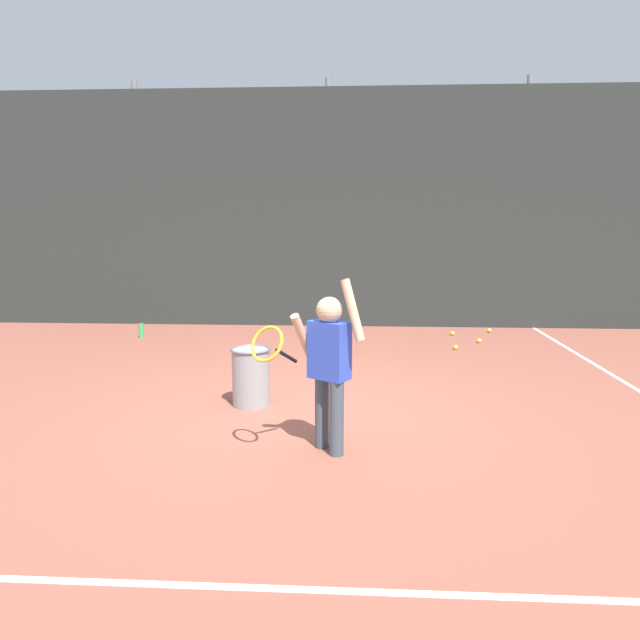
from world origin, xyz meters
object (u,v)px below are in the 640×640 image
object	(u,v)px
water_bottle	(141,331)
ball_hopper	(251,376)
tennis_ball_1	(452,333)
tennis_ball_3	(456,347)
tennis_ball_0	(489,330)
tennis_ball_2	(479,341)
tennis_player	(327,360)

from	to	relation	value
water_bottle	ball_hopper	bearing A→B (deg)	-54.59
tennis_ball_1	tennis_ball_3	bearing A→B (deg)	-96.96
water_bottle	tennis_ball_0	world-z (taller)	water_bottle
ball_hopper	water_bottle	world-z (taller)	ball_hopper
tennis_ball_0	tennis_ball_2	size ratio (longest dim) A/B	1.00
tennis_player	tennis_ball_1	bearing A→B (deg)	102.70
ball_hopper	tennis_ball_2	distance (m)	4.18
tennis_ball_0	tennis_ball_1	distance (m)	0.69
tennis_player	water_bottle	distance (m)	5.28
water_bottle	tennis_ball_2	xyz separation A→B (m)	(5.07, -0.10, -0.08)
water_bottle	tennis_ball_3	bearing A→B (deg)	-6.96
water_bottle	tennis_ball_0	distance (m)	5.46
tennis_ball_1	tennis_ball_3	xyz separation A→B (m)	(-0.13, -1.02, 0.00)
tennis_player	ball_hopper	xyz separation A→B (m)	(-0.78, 1.10, -0.44)
ball_hopper	tennis_ball_0	xyz separation A→B (m)	(3.15, 3.90, -0.26)
ball_hopper	water_bottle	bearing A→B (deg)	125.41
tennis_ball_0	tennis_ball_1	world-z (taller)	same
tennis_ball_0	ball_hopper	bearing A→B (deg)	-128.91
tennis_ball_2	tennis_ball_1	bearing A→B (deg)	118.04
tennis_player	tennis_ball_3	world-z (taller)	tennis_player
ball_hopper	tennis_ball_0	bearing A→B (deg)	51.09
ball_hopper	tennis_ball_1	xyz separation A→B (m)	(2.52, 3.63, -0.26)
tennis_ball_1	ball_hopper	bearing A→B (deg)	-124.81
tennis_ball_1	water_bottle	bearing A→B (deg)	-174.54
ball_hopper	tennis_ball_2	world-z (taller)	ball_hopper
tennis_player	tennis_ball_2	distance (m)	4.70
ball_hopper	tennis_ball_3	size ratio (longest dim) A/B	8.52
tennis_player	tennis_ball_2	world-z (taller)	tennis_player
ball_hopper	water_bottle	xyz separation A→B (m)	(-2.25, 3.17, -0.18)
water_bottle	tennis_ball_1	xyz separation A→B (m)	(4.78, 0.46, -0.08)
ball_hopper	tennis_ball_3	xyz separation A→B (m)	(2.40, 2.60, -0.26)
tennis_player	tennis_ball_0	world-z (taller)	tennis_player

